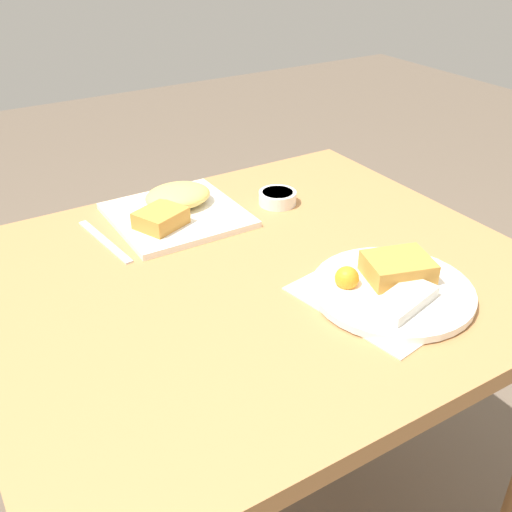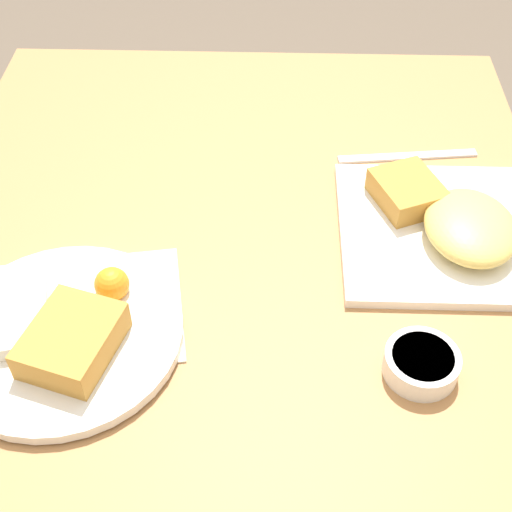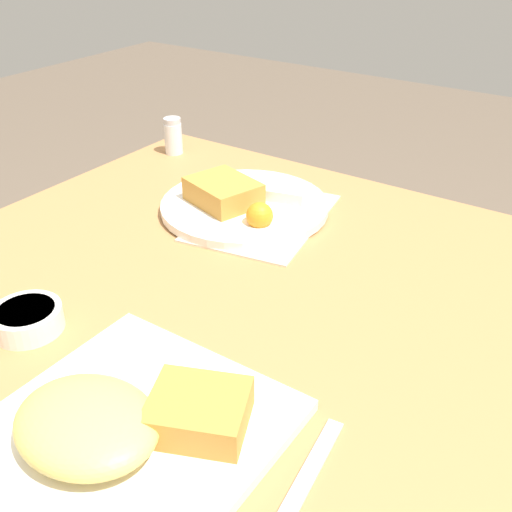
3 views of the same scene
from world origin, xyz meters
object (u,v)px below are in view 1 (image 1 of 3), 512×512
(sauce_ramekin, at_px, (278,197))
(plate_square_near, at_px, (175,208))
(plate_oval_far, at_px, (392,285))
(butter_knife, at_px, (105,241))

(sauce_ramekin, bearing_deg, plate_square_near, -15.38)
(plate_oval_far, distance_m, sauce_ramekin, 0.42)
(plate_square_near, height_order, butter_knife, plate_square_near)
(plate_square_near, distance_m, butter_knife, 0.18)
(plate_oval_far, height_order, butter_knife, plate_oval_far)
(plate_square_near, relative_size, butter_knife, 1.25)
(butter_knife, bearing_deg, plate_square_near, 92.84)
(plate_square_near, height_order, plate_oval_far, plate_square_near)
(plate_square_near, bearing_deg, plate_oval_far, 112.36)
(plate_oval_far, height_order, sauce_ramekin, plate_oval_far)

